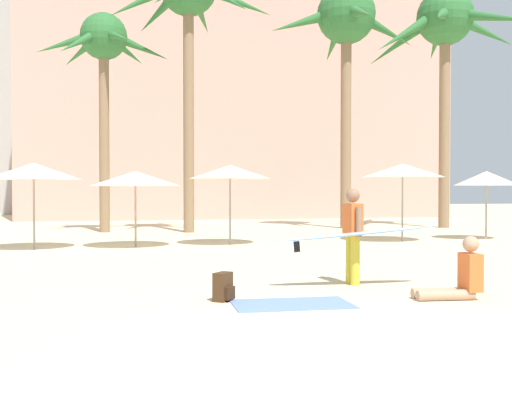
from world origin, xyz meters
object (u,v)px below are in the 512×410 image
palm_tree_left (346,27)px  person_far_left (355,233)px  cafe_umbrella_4 (486,178)px  palm_tree_right (445,30)px  cafe_umbrella_5 (135,179)px  palm_tree_center (188,3)px  cafe_umbrella_3 (34,171)px  backpack (224,287)px  beach_towel (292,304)px  cafe_umbrella_0 (403,170)px  cafe_umbrella_1 (230,172)px  palm_tree_far_left (103,51)px  person_near_left (459,277)px

palm_tree_left → person_far_left: bearing=-111.2°
cafe_umbrella_4 → palm_tree_left: bearing=108.7°
palm_tree_right → cafe_umbrella_5: bearing=-154.9°
palm_tree_center → person_far_left: 16.10m
cafe_umbrella_3 → backpack: (3.59, -9.05, -1.94)m
palm_tree_left → beach_towel: 20.02m
cafe_umbrella_0 → cafe_umbrella_5: 8.34m
cafe_umbrella_1 → palm_tree_left: bearing=46.6°
cafe_umbrella_3 → cafe_umbrella_4: size_ratio=1.12×
palm_tree_left → backpack: bearing=-117.5°
cafe_umbrella_4 → person_far_left: bearing=-134.3°
palm_tree_far_left → cafe_umbrella_3: bearing=-105.3°
palm_tree_left → palm_tree_right: palm_tree_left is taller
palm_tree_right → backpack: size_ratio=24.58×
palm_tree_center → beach_towel: 17.78m
palm_tree_left → cafe_umbrella_0: size_ratio=3.92×
cafe_umbrella_5 → person_near_left: 10.78m
backpack → cafe_umbrella_5: bearing=136.5°
cafe_umbrella_1 → backpack: cafe_umbrella_1 is taller
palm_tree_right → cafe_umbrella_4: 9.18m
cafe_umbrella_0 → backpack: 11.99m
cafe_umbrella_4 → palm_tree_center: bearing=148.1°
palm_tree_far_left → person_near_left: bearing=-72.6°
cafe_umbrella_5 → beach_towel: (1.74, -9.59, -1.95)m
person_near_left → person_far_left: bearing=-52.1°
cafe_umbrella_3 → beach_towel: 10.77m
palm_tree_center → person_near_left: 17.86m
cafe_umbrella_1 → cafe_umbrella_4: bearing=0.1°
person_near_left → palm_tree_center: bearing=-76.7°
palm_tree_left → cafe_umbrella_4: size_ratio=4.57×
palm_tree_center → cafe_umbrella_0: size_ratio=3.99×
palm_tree_right → cafe_umbrella_5: size_ratio=4.01×
cafe_umbrella_5 → backpack: 9.29m
palm_tree_center → person_near_left: bearing=-82.7°
palm_tree_right → cafe_umbrella_0: bearing=-129.3°
palm_tree_left → person_far_left: (-5.85, -15.06, -7.69)m
cafe_umbrella_1 → palm_tree_far_left: bearing=119.0°
palm_tree_far_left → cafe_umbrella_1: 8.95m
cafe_umbrella_0 → person_near_left: 10.77m
palm_tree_left → person_near_left: palm_tree_left is taller
palm_tree_far_left → palm_tree_right: 14.42m
person_far_left → person_near_left: 1.97m
palm_tree_center → palm_tree_right: palm_tree_center is taller
cafe_umbrella_4 → beach_towel: bearing=-134.8°
palm_tree_center → backpack: (-1.45, -14.94, -8.58)m
palm_tree_far_left → cafe_umbrella_0: palm_tree_far_left is taller
palm_tree_left → backpack: (-8.31, -15.99, -8.39)m
palm_tree_far_left → palm_tree_left: size_ratio=0.82×
palm_tree_center → beach_towel: size_ratio=6.25×
cafe_umbrella_1 → cafe_umbrella_0: bearing=-1.1°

